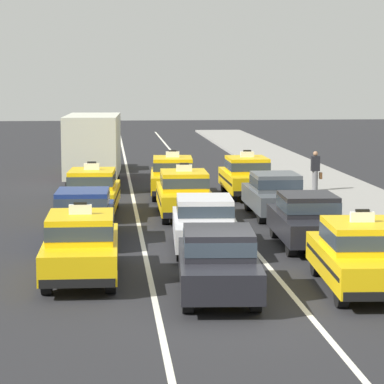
% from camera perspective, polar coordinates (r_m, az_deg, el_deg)
% --- Properties ---
extents(ground_plane, '(160.00, 160.00, 0.00)m').
position_cam_1_polar(ground_plane, '(19.21, 2.54, -7.67)').
color(ground_plane, '#232326').
extents(lane_stripe_left_center, '(0.14, 80.00, 0.01)m').
position_cam_1_polar(lane_stripe_left_center, '(38.69, -3.94, 0.09)').
color(lane_stripe_left_center, silver).
rests_on(lane_stripe_left_center, ground).
extents(lane_stripe_center_right, '(0.14, 80.00, 0.01)m').
position_cam_1_polar(lane_stripe_center_right, '(38.91, 0.78, 0.15)').
color(lane_stripe_center_right, silver).
rests_on(lane_stripe_center_right, ground).
extents(sidewalk_curb, '(4.00, 90.00, 0.15)m').
position_cam_1_polar(sidewalk_curb, '(35.11, 10.80, -0.68)').
color(sidewalk_curb, gray).
rests_on(sidewalk_curb, ground).
extents(taxi_left_nearest, '(1.88, 4.58, 1.96)m').
position_cam_1_polar(taxi_left_nearest, '(21.99, -7.20, -3.41)').
color(taxi_left_nearest, black).
rests_on(taxi_left_nearest, ground).
extents(sedan_left_second, '(1.93, 4.37, 1.58)m').
position_cam_1_polar(sedan_left_second, '(27.03, -7.08, -1.41)').
color(sedan_left_second, black).
rests_on(sedan_left_second, ground).
extents(taxi_left_third, '(2.08, 4.66, 1.96)m').
position_cam_1_polar(taxi_left_third, '(32.05, -6.48, 0.07)').
color(taxi_left_third, black).
rests_on(taxi_left_third, ground).
extents(box_truck_left_fourth, '(2.58, 7.07, 3.27)m').
position_cam_1_polar(box_truck_left_fourth, '(40.60, -6.37, 2.93)').
color(box_truck_left_fourth, black).
rests_on(box_truck_left_fourth, ground).
extents(taxi_left_fifth, '(1.91, 4.59, 1.96)m').
position_cam_1_polar(taxi_left_fifth, '(47.42, -5.99, 2.51)').
color(taxi_left_fifth, black).
rests_on(taxi_left_fifth, ground).
extents(sedan_center_nearest, '(2.05, 4.41, 1.58)m').
position_cam_1_polar(sedan_center_nearest, '(20.15, 1.71, -4.45)').
color(sedan_center_nearest, black).
rests_on(sedan_center_nearest, ground).
extents(sedan_center_second, '(2.00, 4.39, 1.58)m').
position_cam_1_polar(sedan_center_second, '(25.35, 0.81, -1.95)').
color(sedan_center_second, black).
rests_on(sedan_center_second, ground).
extents(taxi_center_third, '(1.89, 4.59, 1.96)m').
position_cam_1_polar(taxi_center_third, '(31.34, -0.53, -0.05)').
color(taxi_center_third, black).
rests_on(taxi_center_third, ground).
extents(taxi_center_fourth, '(2.05, 4.65, 1.96)m').
position_cam_1_polar(taxi_center_fourth, '(36.68, -1.27, 1.07)').
color(taxi_center_fourth, black).
rests_on(taxi_center_fourth, ground).
extents(taxi_right_nearest, '(2.07, 4.65, 1.96)m').
position_cam_1_polar(taxi_right_nearest, '(21.06, 10.86, -3.97)').
color(taxi_right_nearest, black).
rests_on(taxi_right_nearest, ground).
extents(sedan_right_second, '(1.88, 4.35, 1.58)m').
position_cam_1_polar(sedan_right_second, '(26.19, 7.48, -1.70)').
color(sedan_right_second, black).
rests_on(sedan_right_second, ground).
extents(sedan_right_third, '(1.78, 4.31, 1.58)m').
position_cam_1_polar(sedan_right_third, '(31.54, 5.41, -0.09)').
color(sedan_right_third, black).
rests_on(sedan_right_third, ground).
extents(taxi_right_fourth, '(1.84, 4.57, 1.96)m').
position_cam_1_polar(taxi_right_fourth, '(36.78, 3.56, 1.07)').
color(taxi_right_fourth, black).
rests_on(taxi_right_fourth, ground).
extents(pedestrian_near_crosswalk, '(0.47, 0.24, 1.68)m').
position_cam_1_polar(pedestrian_near_crosswalk, '(37.90, 8.01, 1.37)').
color(pedestrian_near_crosswalk, slate).
rests_on(pedestrian_near_crosswalk, sidewalk_curb).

